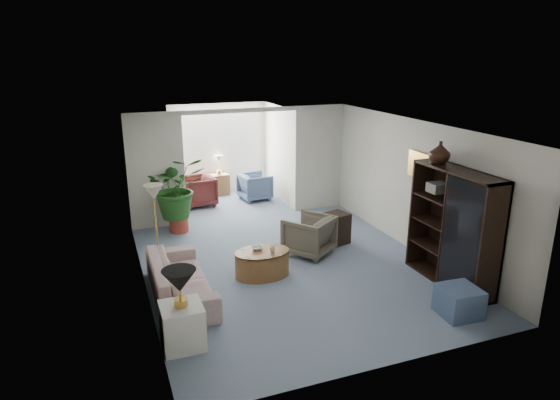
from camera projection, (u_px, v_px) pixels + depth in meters
name	position (u px, v px, depth m)	size (l,w,h in m)	color
floor	(292.00, 268.00, 8.63)	(6.00, 6.00, 0.00)	#7F94A8
sunroom_floor	(231.00, 203.00, 12.30)	(2.60, 2.60, 0.00)	#7F94A8
back_pier_left	(156.00, 171.00, 10.30)	(1.20, 0.12, 2.50)	silver
back_pier_right	(319.00, 158.00, 11.59)	(1.20, 0.12, 2.50)	silver
back_header	(241.00, 111.00, 10.59)	(2.60, 0.12, 0.10)	silver
window_pane	(219.00, 142.00, 12.85)	(2.20, 0.02, 1.50)	white
window_blinds	(219.00, 142.00, 12.82)	(2.20, 0.02, 1.50)	white
framed_picture	(419.00, 165.00, 8.88)	(0.04, 0.50, 0.40)	beige
sofa	(180.00, 279.00, 7.56)	(2.11, 0.82, 0.62)	beige
end_table	(182.00, 326.00, 6.30)	(0.53, 0.53, 0.58)	white
table_lamp	(179.00, 281.00, 6.11)	(0.44, 0.44, 0.30)	black
floor_lamp	(154.00, 192.00, 8.79)	(0.36, 0.36, 0.28)	beige
coffee_table	(262.00, 263.00, 8.30)	(0.95, 0.95, 0.45)	olive
coffee_bowl	(257.00, 248.00, 8.30)	(0.19, 0.19, 0.05)	silver
coffee_cup	(272.00, 250.00, 8.18)	(0.10, 0.10, 0.09)	beige
wingback_chair	(309.00, 235.00, 9.16)	(0.80, 0.82, 0.74)	#666050
side_table_dark	(335.00, 228.00, 9.69)	(0.52, 0.41, 0.62)	black
entertainment_cabinet	(453.00, 228.00, 7.85)	(0.46, 1.73, 1.93)	black
cabinet_urn	(440.00, 152.00, 7.96)	(0.35, 0.35, 0.36)	black
ottoman	(459.00, 302.00, 7.06)	(0.54, 0.54, 0.43)	slate
plant_pot	(179.00, 224.00, 10.36)	(0.40, 0.40, 0.32)	#A93E31
house_plant	(177.00, 187.00, 10.11)	(1.19, 1.03, 1.32)	#23551D
sunroom_chair_blue	(255.00, 187.00, 12.55)	(0.73, 0.75, 0.68)	slate
sunroom_chair_maroon	(197.00, 191.00, 12.04)	(0.79, 0.81, 0.74)	maroon
sunroom_table	(220.00, 184.00, 12.99)	(0.46, 0.36, 0.56)	olive
shelf_clutter	(457.00, 205.00, 7.63)	(0.30, 1.05, 0.61)	#494643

